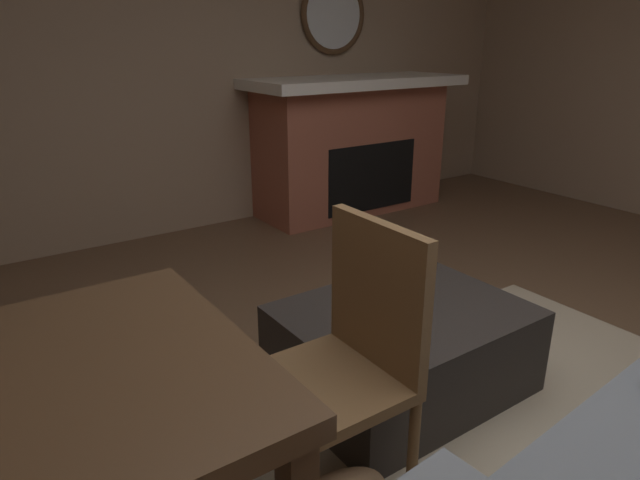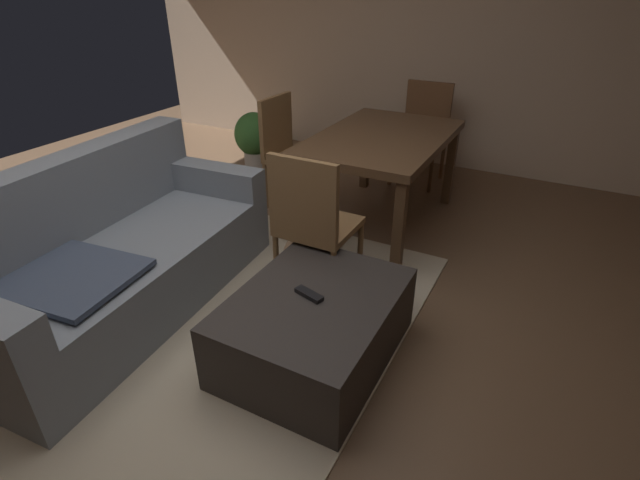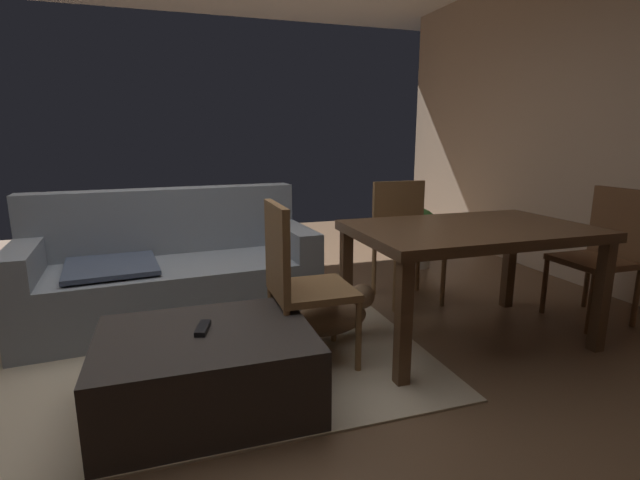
{
  "view_description": "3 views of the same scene",
  "coord_description": "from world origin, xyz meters",
  "px_view_note": "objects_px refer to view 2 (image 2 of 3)",
  "views": [
    {
      "loc": [
        1.56,
        0.97,
        1.45
      ],
      "look_at": [
        0.09,
        -1.15,
        0.51
      ],
      "focal_mm": 31.09,
      "sensor_mm": 36.0,
      "label": 1
    },
    {
      "loc": [
        -1.6,
        -1.46,
        1.79
      ],
      "look_at": [
        0.23,
        -0.49,
        0.63
      ],
      "focal_mm": 26.52,
      "sensor_mm": 36.0,
      "label": 2
    },
    {
      "loc": [
        -0.03,
        -2.62,
        1.27
      ],
      "look_at": [
        0.49,
        -1.03,
        0.9
      ],
      "focal_mm": 26.24,
      "sensor_mm": 36.0,
      "label": 3
    }
  ],
  "objects_px": {
    "dining_chair_east": "(423,127)",
    "potted_plant": "(254,138)",
    "tv_remote": "(309,294)",
    "small_dog": "(306,239)",
    "dining_table": "(382,145)",
    "ottoman_coffee_table": "(315,327)",
    "dining_chair_north": "(287,146)",
    "dining_chair_west": "(312,218)",
    "couch": "(114,258)"
  },
  "relations": [
    {
      "from": "dining_chair_east",
      "to": "dining_chair_west",
      "type": "xyz_separation_m",
      "value": [
        -2.23,
        0.0,
        0.0
      ]
    },
    {
      "from": "couch",
      "to": "potted_plant",
      "type": "xyz_separation_m",
      "value": [
        2.35,
        0.62,
        0.01
      ]
    },
    {
      "from": "dining_chair_west",
      "to": "small_dog",
      "type": "xyz_separation_m",
      "value": [
        0.3,
        0.21,
        -0.35
      ]
    },
    {
      "from": "ottoman_coffee_table",
      "to": "dining_chair_north",
      "type": "height_order",
      "value": "dining_chair_north"
    },
    {
      "from": "tv_remote",
      "to": "small_dog",
      "type": "relative_size",
      "value": 0.28
    },
    {
      "from": "small_dog",
      "to": "ottoman_coffee_table",
      "type": "bearing_deg",
      "value": -148.07
    },
    {
      "from": "ottoman_coffee_table",
      "to": "small_dog",
      "type": "relative_size",
      "value": 1.7
    },
    {
      "from": "tv_remote",
      "to": "couch",
      "type": "bearing_deg",
      "value": 110.72
    },
    {
      "from": "tv_remote",
      "to": "dining_chair_east",
      "type": "distance_m",
      "value": 2.78
    },
    {
      "from": "tv_remote",
      "to": "small_dog",
      "type": "xyz_separation_m",
      "value": [
        0.83,
        0.49,
        -0.22
      ]
    },
    {
      "from": "couch",
      "to": "dining_chair_north",
      "type": "relative_size",
      "value": 2.15
    },
    {
      "from": "ottoman_coffee_table",
      "to": "potted_plant",
      "type": "distance_m",
      "value": 2.93
    },
    {
      "from": "couch",
      "to": "tv_remote",
      "type": "distance_m",
      "value": 1.27
    },
    {
      "from": "tv_remote",
      "to": "dining_table",
      "type": "relative_size",
      "value": 0.11
    },
    {
      "from": "potted_plant",
      "to": "small_dog",
      "type": "xyz_separation_m",
      "value": [
        -1.4,
        -1.4,
        -0.16
      ]
    },
    {
      "from": "dining_chair_west",
      "to": "small_dog",
      "type": "height_order",
      "value": "dining_chair_west"
    },
    {
      "from": "potted_plant",
      "to": "tv_remote",
      "type": "bearing_deg",
      "value": -139.76
    },
    {
      "from": "couch",
      "to": "dining_table",
      "type": "bearing_deg",
      "value": -29.22
    },
    {
      "from": "small_dog",
      "to": "dining_chair_east",
      "type": "bearing_deg",
      "value": -6.37
    },
    {
      "from": "potted_plant",
      "to": "dining_chair_north",
      "type": "bearing_deg",
      "value": -127.33
    },
    {
      "from": "dining_chair_west",
      "to": "potted_plant",
      "type": "xyz_separation_m",
      "value": [
        1.7,
        1.61,
        -0.19
      ]
    },
    {
      "from": "tv_remote",
      "to": "potted_plant",
      "type": "height_order",
      "value": "potted_plant"
    },
    {
      "from": "tv_remote",
      "to": "small_dog",
      "type": "distance_m",
      "value": 0.99
    },
    {
      "from": "dining_chair_west",
      "to": "dining_chair_north",
      "type": "bearing_deg",
      "value": 37.38
    },
    {
      "from": "couch",
      "to": "dining_chair_west",
      "type": "relative_size",
      "value": 2.15
    },
    {
      "from": "ottoman_coffee_table",
      "to": "tv_remote",
      "type": "xyz_separation_m",
      "value": [
        -0.01,
        0.03,
        0.2
      ]
    },
    {
      "from": "tv_remote",
      "to": "dining_table",
      "type": "xyz_separation_m",
      "value": [
        1.65,
        0.27,
        0.26
      ]
    },
    {
      "from": "dining_chair_east",
      "to": "dining_chair_west",
      "type": "height_order",
      "value": "same"
    },
    {
      "from": "couch",
      "to": "dining_chair_west",
      "type": "xyz_separation_m",
      "value": [
        0.66,
        -0.99,
        0.2
      ]
    },
    {
      "from": "dining_chair_east",
      "to": "potted_plant",
      "type": "bearing_deg",
      "value": 108.24
    },
    {
      "from": "dining_table",
      "to": "dining_chair_west",
      "type": "xyz_separation_m",
      "value": [
        -1.11,
        0.0,
        -0.13
      ]
    },
    {
      "from": "potted_plant",
      "to": "ottoman_coffee_table",
      "type": "bearing_deg",
      "value": -139.25
    },
    {
      "from": "dining_table",
      "to": "ottoman_coffee_table",
      "type": "bearing_deg",
      "value": -169.64
    },
    {
      "from": "tv_remote",
      "to": "dining_chair_north",
      "type": "distance_m",
      "value": 2.0
    },
    {
      "from": "ottoman_coffee_table",
      "to": "dining_table",
      "type": "bearing_deg",
      "value": 10.36
    },
    {
      "from": "potted_plant",
      "to": "small_dog",
      "type": "relative_size",
      "value": 1.02
    },
    {
      "from": "tv_remote",
      "to": "dining_chair_east",
      "type": "height_order",
      "value": "dining_chair_east"
    },
    {
      "from": "couch",
      "to": "ottoman_coffee_table",
      "type": "height_order",
      "value": "couch"
    },
    {
      "from": "dining_chair_north",
      "to": "tv_remote",
      "type": "bearing_deg",
      "value": -145.67
    },
    {
      "from": "dining_chair_west",
      "to": "potted_plant",
      "type": "relative_size",
      "value": 1.57
    },
    {
      "from": "dining_table",
      "to": "small_dog",
      "type": "relative_size",
      "value": 2.49
    },
    {
      "from": "tv_remote",
      "to": "dining_chair_west",
      "type": "relative_size",
      "value": 0.17
    },
    {
      "from": "dining_chair_north",
      "to": "dining_chair_west",
      "type": "bearing_deg",
      "value": -142.62
    },
    {
      "from": "couch",
      "to": "ottoman_coffee_table",
      "type": "bearing_deg",
      "value": -84.11
    },
    {
      "from": "dining_chair_east",
      "to": "dining_table",
      "type": "bearing_deg",
      "value": 179.99
    },
    {
      "from": "ottoman_coffee_table",
      "to": "dining_chair_west",
      "type": "relative_size",
      "value": 1.06
    },
    {
      "from": "dining_chair_east",
      "to": "tv_remote",
      "type": "bearing_deg",
      "value": -174.36
    },
    {
      "from": "tv_remote",
      "to": "potted_plant",
      "type": "distance_m",
      "value": 2.92
    },
    {
      "from": "couch",
      "to": "tv_remote",
      "type": "height_order",
      "value": "couch"
    },
    {
      "from": "potted_plant",
      "to": "small_dog",
      "type": "height_order",
      "value": "potted_plant"
    }
  ]
}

